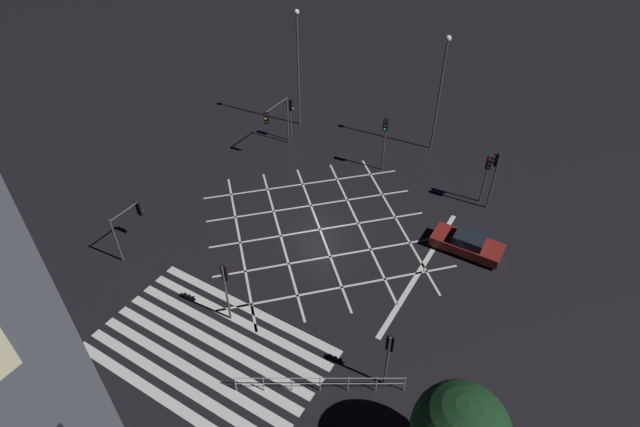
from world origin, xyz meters
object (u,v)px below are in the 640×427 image
at_px(traffic_light_ne_cross, 487,170).
at_px(traffic_light_median_north, 385,134).
at_px(traffic_light_nw_cross, 276,117).
at_px(traffic_light_nw_main, 291,111).
at_px(traffic_light_median_south, 226,281).
at_px(waiting_car, 468,243).
at_px(traffic_light_ne_main, 495,169).
at_px(traffic_light_se_cross, 389,350).
at_px(traffic_light_sw_cross, 130,219).
at_px(street_lamp_west, 442,78).
at_px(street_lamp_east, 298,55).

bearing_deg(traffic_light_ne_cross, traffic_light_median_north, -90.54).
height_order(traffic_light_nw_cross, traffic_light_nw_main, traffic_light_nw_cross).
height_order(traffic_light_median_south, waiting_car, traffic_light_median_south).
height_order(traffic_light_ne_main, traffic_light_median_north, traffic_light_median_north).
xyz_separation_m(traffic_light_median_north, traffic_light_se_cross, (7.90, -16.16, -0.59)).
distance_m(traffic_light_nw_cross, traffic_light_median_south, 16.75).
bearing_deg(traffic_light_ne_main, traffic_light_sw_cross, 41.45).
bearing_deg(traffic_light_ne_main, street_lamp_west, -41.47).
relative_size(traffic_light_ne_main, traffic_light_median_north, 0.99).
distance_m(traffic_light_nw_main, street_lamp_west, 11.67).
bearing_deg(traffic_light_ne_cross, traffic_light_nw_main, -90.64).
xyz_separation_m(traffic_light_sw_cross, street_lamp_west, (11.16, 20.46, 3.57)).
distance_m(traffic_light_nw_cross, traffic_light_sw_cross, 13.80).
distance_m(street_lamp_east, street_lamp_west, 11.34).
bearing_deg(traffic_light_se_cross, traffic_light_nw_main, 44.57).
distance_m(traffic_light_median_south, traffic_light_sw_cross, 8.44).
height_order(traffic_light_median_north, traffic_light_sw_cross, traffic_light_median_north).
bearing_deg(traffic_light_median_south, traffic_light_se_cross, -85.53).
height_order(traffic_light_nw_main, street_lamp_west, street_lamp_west).
bearing_deg(traffic_light_nw_cross, traffic_light_ne_cross, 96.37).
height_order(street_lamp_west, waiting_car, street_lamp_west).
distance_m(traffic_light_ne_main, street_lamp_west, 8.50).
height_order(traffic_light_ne_main, traffic_light_se_cross, traffic_light_ne_main).
height_order(traffic_light_nw_main, waiting_car, traffic_light_nw_main).
xyz_separation_m(traffic_light_nw_main, traffic_light_se_cross, (16.02, -16.26, -0.18)).
bearing_deg(traffic_light_nw_cross, traffic_light_sw_cross, -3.81).
bearing_deg(waiting_car, street_lamp_west, -58.48).
relative_size(traffic_light_ne_main, street_lamp_east, 0.45).
distance_m(traffic_light_nw_main, traffic_light_se_cross, 22.83).
bearing_deg(traffic_light_median_north, traffic_light_ne_main, 86.98).
xyz_separation_m(traffic_light_ne_cross, traffic_light_median_south, (-8.31, -16.77, 0.09)).
distance_m(traffic_light_ne_cross, street_lamp_west, 8.08).
height_order(traffic_light_median_south, traffic_light_se_cross, traffic_light_median_south).
bearing_deg(traffic_light_median_north, traffic_light_se_cross, 26.06).
height_order(traffic_light_ne_main, street_lamp_east, street_lamp_east).
xyz_separation_m(traffic_light_median_north, traffic_light_sw_cross, (-9.14, -15.58, -0.74)).
bearing_deg(traffic_light_nw_main, traffic_light_sw_cross, -93.72).
distance_m(traffic_light_median_south, street_lamp_east, 21.55).
xyz_separation_m(traffic_light_ne_main, waiting_car, (0.28, -4.94, -2.45)).
bearing_deg(traffic_light_ne_cross, traffic_light_median_south, -26.35).
distance_m(traffic_light_sw_cross, waiting_car, 20.29).
height_order(traffic_light_nw_cross, street_lamp_west, street_lamp_west).
bearing_deg(traffic_light_se_cross, traffic_light_nw_cross, 48.37).
distance_m(traffic_light_ne_main, waiting_car, 5.52).
height_order(traffic_light_se_cross, street_lamp_west, street_lamp_west).
bearing_deg(traffic_light_nw_cross, traffic_light_ne_main, 94.93).
relative_size(street_lamp_east, street_lamp_west, 1.06).
relative_size(traffic_light_median_north, street_lamp_west, 0.48).
bearing_deg(street_lamp_west, waiting_car, -58.48).
relative_size(traffic_light_nw_cross, traffic_light_se_cross, 1.17).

